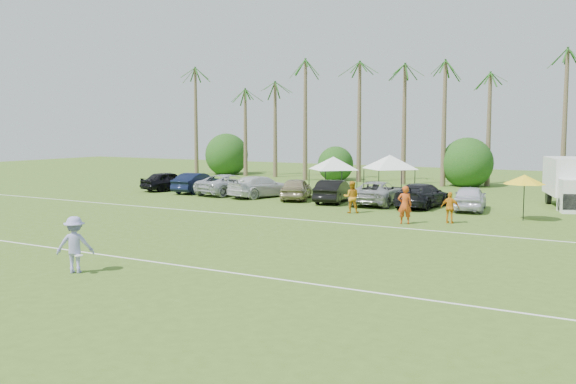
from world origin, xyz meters
The scene contains 31 objects.
ground centered at (0.00, 0.00, 0.00)m, with size 120.00×120.00×0.00m, color #3F611D.
field_lines centered at (0.00, 8.00, 0.01)m, with size 80.00×12.10×0.01m.
palm_tree_0 centered at (-22.00, 38.00, 7.48)m, with size 2.40×2.40×8.90m.
palm_tree_1 centered at (-17.00, 38.00, 8.35)m, with size 2.40×2.40×9.90m.
palm_tree_2 centered at (-12.00, 38.00, 9.21)m, with size 2.40×2.40×10.90m.
palm_tree_3 centered at (-8.00, 38.00, 10.06)m, with size 2.40×2.40×11.90m.
palm_tree_4 centered at (-4.00, 38.00, 7.48)m, with size 2.40×2.40×8.90m.
palm_tree_5 centered at (0.00, 38.00, 8.35)m, with size 2.40×2.40×9.90m.
palm_tree_6 centered at (4.00, 38.00, 9.21)m, with size 2.40×2.40×10.90m.
palm_tree_7 centered at (8.00, 38.00, 10.06)m, with size 2.40×2.40×11.90m.
palm_tree_8 centered at (13.00, 38.00, 7.48)m, with size 2.40×2.40×8.90m.
bush_tree_0 centered at (-19.00, 39.00, 1.80)m, with size 4.00×4.00×4.00m.
bush_tree_1 centered at (-6.00, 39.00, 1.80)m, with size 4.00×4.00×4.00m.
bush_tree_2 centered at (6.00, 39.00, 1.80)m, with size 4.00×4.00×4.00m.
sideline_player_a centered at (8.65, 15.41, 0.98)m, with size 0.71×0.47×1.95m, color #CA4816.
sideline_player_b centered at (4.60, 17.82, 0.92)m, with size 0.89×0.69×1.83m, color orange.
sideline_player_c centered at (10.61, 16.73, 0.81)m, with size 0.95×0.39×1.62m, color orange.
box_truck centered at (15.16, 26.62, 1.61)m, with size 3.94×6.24×3.02m.
canopy_tent_left centered at (-0.51, 25.90, 2.77)m, with size 3.99×3.99×3.24m.
canopy_tent_right centered at (3.37, 26.97, 2.94)m, with size 4.24×4.24×3.44m.
market_umbrella centered at (13.67, 19.63, 2.17)m, with size 2.17×2.17×2.42m.
frisbee_player centered at (2.75, -0.62, 0.96)m, with size 1.43×1.31×1.92m.
parked_car_0 centered at (-13.00, 22.49, 0.74)m, with size 1.75×4.36×1.48m, color black.
parked_car_1 centered at (-10.10, 22.36, 0.74)m, with size 1.57×4.50×1.48m, color black.
parked_car_2 centered at (-7.21, 22.44, 0.74)m, with size 2.46×5.34×1.48m, color #B3B6BD.
parked_car_3 centered at (-4.31, 22.17, 0.74)m, with size 2.08×5.11×1.48m, color silver.
parked_car_4 centered at (-1.42, 22.07, 0.74)m, with size 1.75×4.36×1.48m, color gray.
parked_car_5 centered at (1.48, 21.91, 0.74)m, with size 1.57×4.50×1.48m, color black.
parked_car_6 centered at (4.37, 22.29, 0.74)m, with size 2.46×5.34×1.48m, color #9B9C9E.
parked_car_7 centered at (7.27, 22.34, 0.74)m, with size 2.08×5.11×1.48m, color black.
parked_car_8 centered at (10.16, 22.37, 0.74)m, with size 1.75×4.36×1.48m, color silver.
Camera 1 is at (19.70, -15.50, 4.95)m, focal length 40.00 mm.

